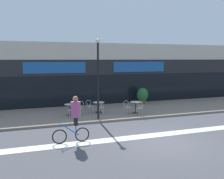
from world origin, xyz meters
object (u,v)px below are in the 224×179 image
bistro_table_0 (70,107)px  planter_pot (142,95)px  lamp_post (98,73)px  cyclist_0 (75,115)px  cafe_chair_0_side (79,107)px  cafe_chair_1_side (90,106)px  cafe_chair_0_near (72,109)px  cafe_chair_2_near (140,107)px  bistro_table_2 (136,105)px  cafe_chair_2_side (127,106)px  bistro_table_1 (99,105)px  cafe_chair_1_near (101,107)px

bistro_table_0 → planter_pot: 6.80m
lamp_post → cyclist_0: bearing=-121.2°
cafe_chair_0_side → cyclist_0: (-1.40, -5.28, 0.62)m
cafe_chair_1_side → planter_pot: (5.00, 2.09, 0.17)m
planter_pot → lamp_post: lamp_post is taller
cafe_chair_0_near → cafe_chair_2_near: bearing=-93.4°
cyclist_0 → bistro_table_2: bearing=-138.1°
cafe_chair_2_side → cafe_chair_0_side: bearing=161.5°
bistro_table_0 → planter_pot: planter_pot is taller
bistro_table_1 → cyclist_0: bearing=-116.9°
cafe_chair_1_side → cafe_chair_2_near: bearing=-35.7°
cafe_chair_2_side → planter_pot: (2.68, 3.13, 0.17)m
cafe_chair_1_near → cafe_chair_2_near: size_ratio=1.00×
planter_pot → bistro_table_0: bearing=-160.1°
bistro_table_0 → cyclist_0: 5.38m
bistro_table_1 → cyclist_0: 6.22m
bistro_table_2 → planter_pot: 3.74m
cafe_chair_2_near → cyclist_0: bearing=120.6°
bistro_table_0 → cafe_chair_2_side: (3.71, -0.82, -0.00)m
cafe_chair_2_side → cafe_chair_0_near: bearing=173.3°
cafe_chair_0_side → cafe_chair_2_near: (3.72, -1.43, 0.00)m
bistro_table_0 → bistro_table_1: bearing=6.6°
bistro_table_1 → cafe_chair_2_side: cafe_chair_2_side is taller
cafe_chair_1_near → cafe_chair_1_side: bearing=52.9°
bistro_table_2 → cafe_chair_2_near: (0.01, -0.63, -0.04)m
cafe_chair_2_near → cafe_chair_2_side: same height
cafe_chair_2_side → cyclist_0: cyclist_0 is taller
bistro_table_0 → cafe_chair_1_near: (2.01, -0.39, -0.00)m
cafe_chair_2_near → planter_pot: 4.27m
cafe_chair_2_side → lamp_post: 3.33m
bistro_table_1 → cafe_chair_2_near: 2.86m
cafe_chair_2_near → cafe_chair_0_near: bearing=73.1°
cafe_chair_1_near → cafe_chair_2_side: same height
cafe_chair_1_side → bistro_table_1: bearing=-5.6°
bistro_table_1 → cafe_chair_2_side: size_ratio=0.87×
cafe_chair_1_side → planter_pot: 5.42m
cafe_chair_1_near → cafe_chair_2_near: (2.33, -1.04, 0.00)m
bistro_table_0 → cafe_chair_2_near: 4.58m
cafe_chair_0_near → cyclist_0: cyclist_0 is taller
bistro_table_0 → cafe_chair_2_side: cafe_chair_2_side is taller
bistro_table_1 → planter_pot: 4.84m
cafe_chair_2_near → lamp_post: (-2.91, -0.19, 2.30)m
bistro_table_0 → lamp_post: 3.16m
bistro_table_2 → cafe_chair_2_side: cafe_chair_2_side is taller
cafe_chair_1_side → cafe_chair_1_near: bearing=-51.4°
bistro_table_2 → lamp_post: lamp_post is taller
bistro_table_2 → cafe_chair_0_side: 3.80m
bistro_table_0 → bistro_table_1: size_ratio=0.93×
cafe_chair_1_near → cafe_chair_2_side: 1.75m
bistro_table_2 → bistro_table_1: bearing=155.7°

